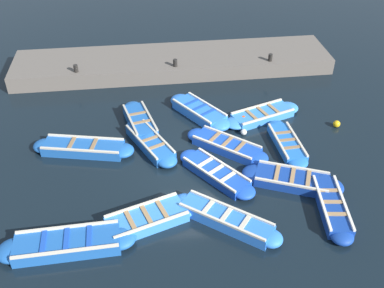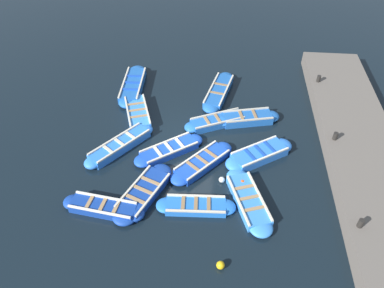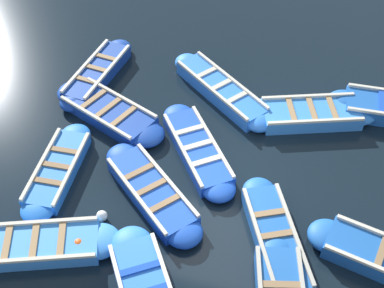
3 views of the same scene
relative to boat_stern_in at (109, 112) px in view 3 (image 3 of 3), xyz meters
The scene contains 12 objects.
ground_plane 3.60m from the boat_stern_in, 113.82° to the right, with size 120.00×120.00×0.00m, color black.
boat_stern_in is the anchor object (origin of this frame).
boat_near_quay 2.18m from the boat_stern_in, 167.70° to the left, with size 3.13×0.94×0.35m.
boat_broadside 3.05m from the boat_stern_in, 59.08° to the right, with size 2.88×3.39×0.45m.
boat_bow_out 4.16m from the boat_stern_in, behind, with size 2.02×3.61×0.38m.
boat_outer_right 5.50m from the boat_stern_in, 120.13° to the right, with size 3.38×2.12×0.42m.
boat_tucked 2.63m from the boat_stern_in, 105.11° to the right, with size 3.20×2.64×0.39m.
boat_alongside 2.90m from the boat_stern_in, 139.72° to the right, with size 2.87×3.13×0.40m.
boat_far_corner 5.21m from the boat_stern_in, 76.09° to the right, with size 2.00×3.57×0.43m.
boat_inner_gap 1.65m from the boat_stern_in, 32.21° to the left, with size 3.36×1.15×0.41m.
buoy_yellow_far 3.25m from the boat_stern_in, 161.82° to the right, with size 0.25×0.25×0.25m, color silver.
buoy_white_drifting 4.02m from the boat_stern_in, 167.84° to the right, with size 0.33×0.33×0.33m, color #E05119.
Camera 3 is at (-7.76, -1.38, 9.62)m, focal length 50.00 mm.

